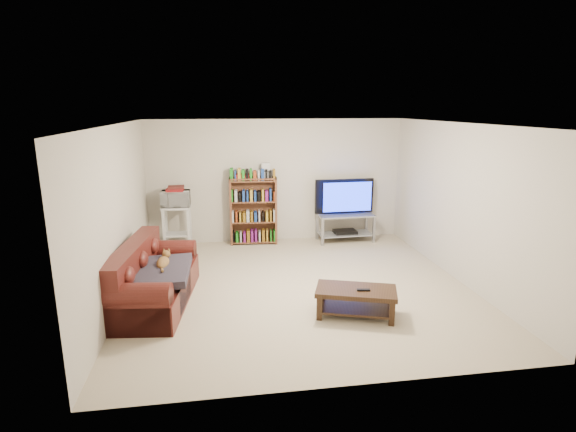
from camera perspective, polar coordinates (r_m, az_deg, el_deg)
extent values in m
plane|color=beige|center=(6.83, 1.36, -8.94)|extent=(5.00, 5.00, 0.00)
plane|color=white|center=(6.30, 1.49, 11.61)|extent=(5.00, 5.00, 0.00)
plane|color=beige|center=(8.89, -1.45, 4.48)|extent=(5.00, 0.00, 5.00)
plane|color=beige|center=(4.13, 7.64, -6.78)|extent=(5.00, 0.00, 5.00)
plane|color=beige|center=(6.51, -20.79, 0.10)|extent=(0.00, 5.00, 5.00)
plane|color=beige|center=(7.32, 21.06, 1.53)|extent=(0.00, 5.00, 5.00)
cube|color=#4E1914|center=(6.49, -16.33, -9.00)|extent=(1.07, 2.04, 0.37)
cube|color=#4E1914|center=(6.48, -19.00, -6.94)|extent=(0.49, 1.97, 0.82)
cube|color=#4E1914|center=(5.71, -18.47, -11.73)|extent=(0.82, 0.33, 0.49)
cube|color=#4E1914|center=(7.25, -14.74, -5.96)|extent=(0.82, 0.33, 0.49)
cube|color=#322C37|center=(6.23, -15.93, -6.81)|extent=(0.79, 1.01, 0.18)
cube|color=black|center=(5.88, 8.64, -9.40)|extent=(1.12, 0.80, 0.06)
cube|color=black|center=(5.98, 8.56, -11.51)|extent=(1.01, 0.72, 0.03)
cube|color=black|center=(5.80, 4.02, -11.61)|extent=(0.09, 0.09, 0.31)
cube|color=black|center=(5.80, 13.05, -11.99)|extent=(0.09, 0.09, 0.31)
cube|color=black|center=(6.15, 4.39, -10.07)|extent=(0.09, 0.09, 0.31)
cube|color=black|center=(6.15, 12.86, -10.43)|extent=(0.09, 0.09, 0.31)
cube|color=black|center=(5.82, 9.57, -9.24)|extent=(0.17, 0.07, 0.02)
cube|color=#999EA3|center=(8.98, 7.31, 0.15)|extent=(1.12, 0.53, 0.03)
cube|color=#999EA3|center=(9.08, 7.24, -2.23)|extent=(1.06, 0.50, 0.02)
cube|color=gray|center=(8.70, 4.41, -2.01)|extent=(0.05, 0.05, 0.55)
cube|color=gray|center=(9.01, 10.85, -1.65)|extent=(0.05, 0.05, 0.55)
cube|color=gray|center=(9.10, 3.71, -1.27)|extent=(0.05, 0.05, 0.55)
cube|color=gray|center=(9.41, 9.90, -0.95)|extent=(0.05, 0.05, 0.55)
imported|color=black|center=(8.90, 7.38, 2.39)|extent=(1.19, 0.19, 0.69)
cube|color=black|center=(9.06, 7.25, -1.99)|extent=(0.45, 0.32, 0.06)
cube|color=brown|center=(8.76, -7.23, 0.59)|extent=(0.06, 0.28, 1.31)
cube|color=brown|center=(8.76, -1.57, 0.71)|extent=(0.06, 0.28, 1.31)
cube|color=brown|center=(8.63, -4.48, 4.79)|extent=(0.92, 0.34, 0.03)
cube|color=maroon|center=(8.62, -5.83, 5.09)|extent=(0.27, 0.22, 0.07)
cube|color=silver|center=(8.56, -14.02, 1.09)|extent=(0.53, 0.40, 0.04)
cube|color=silver|center=(8.68, -13.83, -2.24)|extent=(0.48, 0.36, 0.03)
cube|color=silver|center=(8.54, -15.45, -1.92)|extent=(0.05, 0.05, 0.80)
cube|color=silver|center=(8.49, -12.49, -1.84)|extent=(0.05, 0.05, 0.80)
cube|color=silver|center=(8.83, -15.19, -1.39)|extent=(0.05, 0.05, 0.80)
cube|color=silver|center=(8.78, -12.32, -1.32)|extent=(0.05, 0.05, 0.80)
imported|color=silver|center=(8.52, -14.09, 2.16)|extent=(0.53, 0.36, 0.29)
cube|color=maroon|center=(8.49, -14.15, 3.26)|extent=(0.31, 0.27, 0.05)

